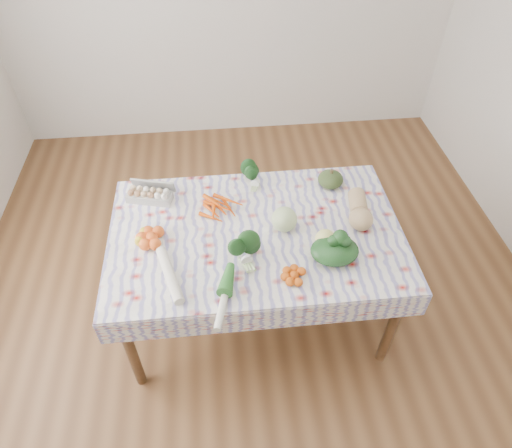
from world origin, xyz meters
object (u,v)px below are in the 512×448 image
object	(u,v)px
kabocha_squash	(331,179)
grapefruit	(325,239)
cabbage	(284,219)
butternut_squash	(360,209)
dining_table	(256,241)
egg_carton	(149,196)

from	to	relation	value
kabocha_squash	grapefruit	size ratio (longest dim) A/B	1.41
kabocha_squash	cabbage	xyz separation A→B (m)	(-0.34, -0.35, 0.02)
cabbage	butternut_squash	distance (m)	0.45
dining_table	egg_carton	xyz separation A→B (m)	(-0.61, 0.33, 0.12)
butternut_squash	grapefruit	world-z (taller)	butternut_squash
dining_table	kabocha_squash	world-z (taller)	kabocha_squash
cabbage	butternut_squash	world-z (taller)	cabbage
egg_carton	cabbage	distance (m)	0.84
cabbage	egg_carton	bearing A→B (deg)	157.28
kabocha_squash	grapefruit	world-z (taller)	grapefruit
butternut_squash	egg_carton	bearing A→B (deg)	176.04
dining_table	grapefruit	world-z (taller)	grapefruit
egg_carton	cabbage	xyz separation A→B (m)	(0.77, -0.32, 0.04)
egg_carton	kabocha_squash	world-z (taller)	kabocha_squash
butternut_squash	cabbage	bearing A→B (deg)	-165.19
kabocha_squash	butternut_squash	size ratio (longest dim) A/B	0.54
cabbage	butternut_squash	size ratio (longest dim) A/B	0.49
dining_table	cabbage	world-z (taller)	cabbage
cabbage	grapefruit	world-z (taller)	cabbage
cabbage	grapefruit	size ratio (longest dim) A/B	1.30
egg_carton	grapefruit	bearing A→B (deg)	-11.50
egg_carton	kabocha_squash	xyz separation A→B (m)	(1.12, 0.02, 0.02)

